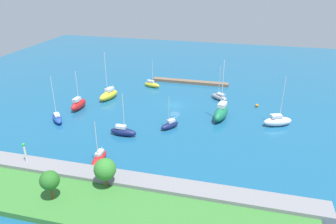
# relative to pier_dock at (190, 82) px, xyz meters

# --- Properties ---
(water) EXTENTS (160.00, 160.00, 0.00)m
(water) POSITION_rel_pier_dock_xyz_m (0.45, 18.21, -0.43)
(water) COLOR #19567F
(water) RESTS_ON ground
(pier_dock) EXTENTS (23.60, 2.03, 0.86)m
(pier_dock) POSITION_rel_pier_dock_xyz_m (0.00, 0.00, 0.00)
(pier_dock) COLOR brown
(pier_dock) RESTS_ON ground
(breakwater) EXTENTS (62.47, 3.76, 1.58)m
(breakwater) POSITION_rel_pier_dock_xyz_m (0.45, 53.18, 0.36)
(breakwater) COLOR gray
(breakwater) RESTS_ON ground
(shoreline_park) EXTENTS (58.57, 12.72, 0.95)m
(shoreline_park) POSITION_rel_pier_dock_xyz_m (0.45, 58.21, 0.05)
(shoreline_park) COLOR #387A33
(shoreline_park) RESTS_ON ground
(harbor_beacon) EXTENTS (0.56, 0.56, 3.73)m
(harbor_beacon) POSITION_rel_pier_dock_xyz_m (19.28, 53.18, 3.30)
(harbor_beacon) COLOR silver
(harbor_beacon) RESTS_ON breakwater
(park_tree_center) EXTENTS (3.51, 3.51, 5.01)m
(park_tree_center) POSITION_rel_pier_dock_xyz_m (3.08, 55.49, 3.77)
(park_tree_center) COLOR brown
(park_tree_center) RESTS_ON shoreline_park
(park_tree_east) EXTENTS (2.92, 2.92, 4.79)m
(park_tree_east) POSITION_rel_pier_dock_xyz_m (9.73, 60.22, 3.81)
(park_tree_east) COLOR brown
(park_tree_east) RESTS_ON shoreline_park
(sailboat_navy_center_basin) EXTENTS (4.14, 4.78, 7.61)m
(sailboat_navy_center_basin) POSITION_rel_pier_dock_xyz_m (-1.31, 31.48, 0.41)
(sailboat_navy_center_basin) COLOR #141E4C
(sailboat_navy_center_basin) RESTS_ON water
(sailboat_red_near_pier) EXTENTS (1.82, 5.56, 8.49)m
(sailboat_red_near_pier) POSITION_rel_pier_dock_xyz_m (7.88, 48.15, 0.49)
(sailboat_red_near_pier) COLOR red
(sailboat_red_near_pier) RESTS_ON water
(sailboat_yellow_east_end) EXTENTS (5.30, 2.55, 8.28)m
(sailboat_yellow_east_end) POSITION_rel_pier_dock_xyz_m (10.50, 6.41, 0.44)
(sailboat_yellow_east_end) COLOR yellow
(sailboat_yellow_east_end) RESTS_ON water
(sailboat_green_lone_south) EXTENTS (4.12, 8.15, 14.37)m
(sailboat_green_lone_south) POSITION_rel_pier_dock_xyz_m (-11.85, 23.74, 1.23)
(sailboat_green_lone_south) COLOR #19724C
(sailboat_green_lone_south) RESTS_ON water
(sailboat_white_off_beacon) EXTENTS (6.98, 4.75, 11.85)m
(sailboat_white_off_beacon) POSITION_rel_pier_dock_xyz_m (-24.63, 24.12, 0.75)
(sailboat_white_off_beacon) COLOR white
(sailboat_white_off_beacon) RESTS_ON water
(sailboat_gray_far_north) EXTENTS (5.30, 4.55, 9.37)m
(sailboat_gray_far_north) POSITION_rel_pier_dock_xyz_m (-10.17, 11.55, 0.42)
(sailboat_gray_far_north) COLOR gray
(sailboat_gray_far_north) RESTS_ON water
(sailboat_blue_inner_mooring) EXTENTS (5.31, 5.54, 10.82)m
(sailboat_blue_inner_mooring) POSITION_rel_pier_dock_xyz_m (24.99, 34.54, 0.51)
(sailboat_blue_inner_mooring) COLOR #2347B2
(sailboat_blue_inner_mooring) RESTS_ON water
(sailboat_navy_mid_basin) EXTENTS (5.95, 2.13, 9.54)m
(sailboat_navy_mid_basin) POSITION_rel_pier_dock_xyz_m (7.55, 37.11, 0.53)
(sailboat_navy_mid_basin) COLOR #141E4C
(sailboat_navy_mid_basin) RESTS_ON water
(sailboat_red_outer_mooring) EXTENTS (2.32, 6.17, 9.88)m
(sailboat_red_outer_mooring) POSITION_rel_pier_dock_xyz_m (23.65, 26.84, 0.91)
(sailboat_red_outer_mooring) COLOR red
(sailboat_red_outer_mooring) RESTS_ON water
(sailboat_yellow_along_channel) EXTENTS (4.22, 7.21, 13.03)m
(sailboat_yellow_along_channel) POSITION_rel_pier_dock_xyz_m (19.09, 18.60, 0.87)
(sailboat_yellow_along_channel) COLOR yellow
(sailboat_yellow_along_channel) RESTS_ON water
(mooring_buoy_orange) EXTENTS (0.81, 0.81, 0.81)m
(mooring_buoy_orange) POSITION_rel_pier_dock_xyz_m (-20.16, 14.12, -0.03)
(mooring_buoy_orange) COLOR orange
(mooring_buoy_orange) RESTS_ON water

